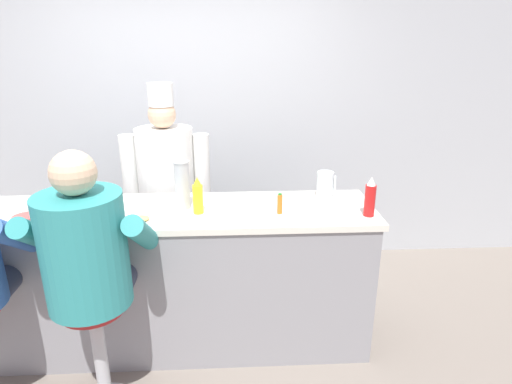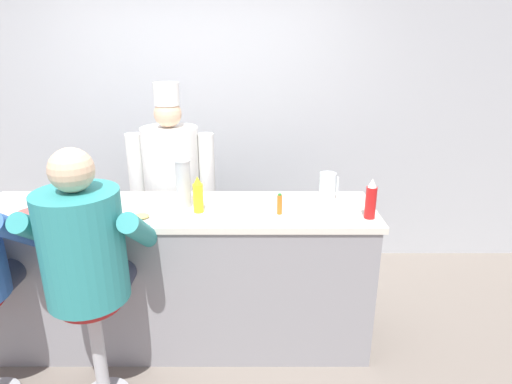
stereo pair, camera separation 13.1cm
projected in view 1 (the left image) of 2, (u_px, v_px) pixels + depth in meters
ground_plane at (177, 371)px, 2.75m from camera, size 20.00×20.00×0.00m
wall_back at (190, 118)px, 3.83m from camera, size 10.00×0.06×2.70m
diner_counter at (178, 278)px, 2.88m from camera, size 2.57×0.63×0.99m
ketchup_bottle_red at (370, 198)px, 2.58m from camera, size 0.07×0.07×0.25m
mustard_bottle_yellow at (198, 196)px, 2.63m from camera, size 0.06×0.06×0.23m
hot_sauce_bottle_orange at (280, 204)px, 2.63m from camera, size 0.03×0.03×0.13m
water_pitcher_clear at (325, 185)px, 2.90m from camera, size 0.13×0.11×0.18m
breakfast_plate at (141, 221)px, 2.51m from camera, size 0.22×0.22×0.04m
cereal_bowl at (25, 220)px, 2.50m from camera, size 0.14×0.14×0.05m
coffee_mug_white at (25, 205)px, 2.68m from camera, size 0.13×0.08×0.08m
cup_stack_steel at (182, 185)px, 2.70m from camera, size 0.10×0.10×0.31m
diner_seated_teal at (88, 255)px, 2.22m from camera, size 0.65×0.64×1.52m
cook_in_whites_near at (167, 185)px, 3.32m from camera, size 0.67×0.43×1.72m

